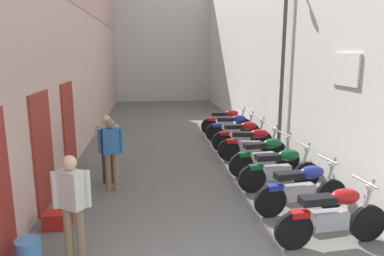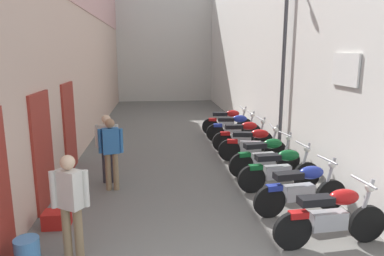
{
  "view_description": "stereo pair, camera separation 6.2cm",
  "coord_description": "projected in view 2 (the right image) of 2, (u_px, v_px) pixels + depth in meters",
  "views": [
    {
      "loc": [
        -0.79,
        -3.31,
        2.9
      ],
      "look_at": [
        0.13,
        4.62,
        1.21
      ],
      "focal_mm": 33.13,
      "sensor_mm": 36.0,
      "label": 1
    },
    {
      "loc": [
        -0.73,
        -3.31,
        2.9
      ],
      "look_at": [
        0.13,
        4.62,
        1.21
      ],
      "focal_mm": 33.13,
      "sensor_mm": 36.0,
      "label": 2
    }
  ],
  "objects": [
    {
      "name": "plastic_crate",
      "position": [
        57.0,
        219.0,
        6.01
      ],
      "size": [
        0.44,
        0.32,
        0.28
      ],
      "primitive_type": "cube",
      "color": "red",
      "rests_on": "ground"
    },
    {
      "name": "pedestrian_mid_alley",
      "position": [
        111.0,
        149.0,
        7.5
      ],
      "size": [
        0.52,
        0.28,
        1.57
      ],
      "color": "#8C7251",
      "rests_on": "ground"
    },
    {
      "name": "motorcycle_sixth",
      "position": [
        243.0,
        135.0,
        10.6
      ],
      "size": [
        1.85,
        0.58,
        1.04
      ],
      "color": "black",
      "rests_on": "ground"
    },
    {
      "name": "motorcycle_third",
      "position": [
        280.0,
        168.0,
        7.53
      ],
      "size": [
        1.85,
        0.58,
        1.04
      ],
      "color": "black",
      "rests_on": "ground"
    },
    {
      "name": "water_jug_near_door",
      "position": [
        27.0,
        253.0,
        4.87
      ],
      "size": [
        0.34,
        0.34,
        0.42
      ],
      "primitive_type": "cylinder",
      "color": "#4C8CCC",
      "rests_on": "ground"
    },
    {
      "name": "pedestrian_further_down",
      "position": [
        107.0,
        143.0,
        7.94
      ],
      "size": [
        0.52,
        0.39,
        1.57
      ],
      "color": "#383842",
      "rests_on": "ground"
    },
    {
      "name": "motorcycle_second",
      "position": [
        302.0,
        188.0,
        6.44
      ],
      "size": [
        1.84,
        0.58,
        1.04
      ],
      "color": "black",
      "rests_on": "ground"
    },
    {
      "name": "building_right",
      "position": [
        260.0,
        36.0,
        12.52
      ],
      "size": [
        0.45,
        18.55,
        6.99
      ],
      "color": "silver",
      "rests_on": "ground"
    },
    {
      "name": "building_left",
      "position": [
        82.0,
        25.0,
        11.76
      ],
      "size": [
        0.45,
        18.55,
        7.57
      ],
      "color": "beige",
      "rests_on": "ground"
    },
    {
      "name": "ground_plane",
      "position": [
        179.0,
        149.0,
        10.97
      ],
      "size": [
        34.55,
        34.55,
        0.0
      ],
      "primitive_type": "plane",
      "color": "#66635E"
    },
    {
      "name": "motorcycle_fifth",
      "position": [
        253.0,
        144.0,
        9.59
      ],
      "size": [
        1.84,
        0.58,
        1.04
      ],
      "color": "black",
      "rests_on": "ground"
    },
    {
      "name": "motorcycle_nearest",
      "position": [
        332.0,
        215.0,
        5.36
      ],
      "size": [
        1.85,
        0.58,
        1.04
      ],
      "color": "black",
      "rests_on": "ground"
    },
    {
      "name": "motorcycle_fourth",
      "position": [
        266.0,
        155.0,
        8.5
      ],
      "size": [
        1.84,
        0.58,
        1.04
      ],
      "color": "black",
      "rests_on": "ground"
    },
    {
      "name": "pedestrian_by_doorway",
      "position": [
        70.0,
        201.0,
        4.85
      ],
      "size": [
        0.52,
        0.35,
        1.57
      ],
      "color": "#8C7251",
      "rests_on": "ground"
    },
    {
      "name": "motorcycle_seventh",
      "position": [
        234.0,
        127.0,
        11.76
      ],
      "size": [
        1.85,
        0.58,
        1.04
      ],
      "color": "black",
      "rests_on": "ground"
    },
    {
      "name": "motorcycle_eighth",
      "position": [
        228.0,
        121.0,
        12.79
      ],
      "size": [
        1.85,
        0.58,
        1.04
      ],
      "color": "black",
      "rests_on": "ground"
    },
    {
      "name": "building_far_end",
      "position": [
        164.0,
        44.0,
        22.2
      ],
      "size": [
        8.72,
        2.0,
        6.91
      ],
      "primitive_type": "cube",
      "color": "beige",
      "rests_on": "ground"
    },
    {
      "name": "street_lamp",
      "position": [
        281.0,
        51.0,
        9.29
      ],
      "size": [
        0.79,
        0.18,
        5.13
      ],
      "color": "#47474C",
      "rests_on": "ground"
    }
  ]
}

